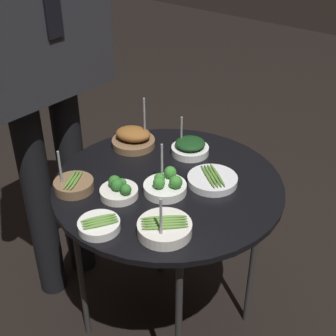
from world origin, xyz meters
The scene contains 11 objects.
ground_plane centered at (0.00, 0.00, 0.00)m, with size 8.00×8.00×0.00m, color black.
serving_cart centered at (0.00, 0.00, 0.61)m, with size 0.70×0.70×0.65m.
bowl_broccoli_back_right centered at (-0.04, -0.03, 0.67)m, with size 0.13×0.13×0.14m.
bowl_roast_near_rim centered at (0.10, 0.23, 0.68)m, with size 0.15×0.15×0.18m.
bowl_asparagus_front_left centered at (0.08, -0.11, 0.66)m, with size 0.15×0.15×0.03m.
bowl_broccoli_mid_right centered at (-0.15, 0.06, 0.67)m, with size 0.11×0.11×0.06m.
bowl_asparagus_front_right centered at (-0.19, -0.14, 0.67)m, with size 0.14×0.14×0.14m.
bowl_asparagus_center centered at (-0.21, 0.19, 0.67)m, with size 0.12×0.12×0.13m.
bowl_spinach_far_rim centered at (0.18, 0.05, 0.67)m, with size 0.12×0.12×0.13m.
bowl_asparagus_back_left centered at (-0.28, 0.00, 0.66)m, with size 0.11×0.11×0.03m.
waiter_figure centered at (-0.06, 0.49, 1.06)m, with size 0.62×0.23×1.68m.
Camera 1 is at (-0.91, -0.74, 1.44)m, focal length 50.00 mm.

